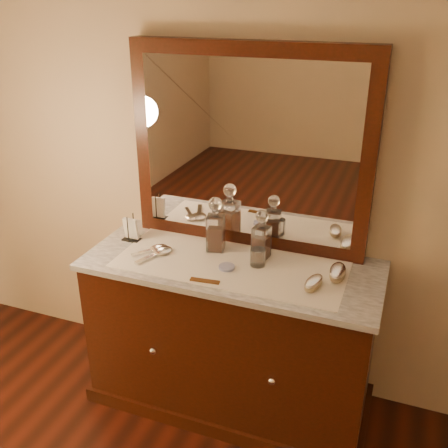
{
  "coord_description": "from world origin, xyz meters",
  "views": [
    {
      "loc": [
        0.73,
        -0.09,
        2.05
      ],
      "look_at": [
        0.0,
        1.85,
        1.1
      ],
      "focal_mm": 41.01,
      "sensor_mm": 36.0,
      "label": 1
    }
  ],
  "objects_px": {
    "dresser_cabinet": "(231,337)",
    "decanter_right": "(261,240)",
    "pin_dish": "(227,267)",
    "brush_far": "(338,272)",
    "mirror_frame": "(249,149)",
    "hand_mirror_inner": "(159,252)",
    "hand_mirror_outer": "(156,249)",
    "brush_near": "(314,283)",
    "comb": "(205,281)",
    "napkin_rack": "(131,230)",
    "decanter_left": "(216,230)"
  },
  "relations": [
    {
      "from": "comb",
      "to": "hand_mirror_inner",
      "type": "distance_m",
      "value": 0.36
    },
    {
      "from": "dresser_cabinet",
      "to": "brush_far",
      "type": "bearing_deg",
      "value": 4.95
    },
    {
      "from": "mirror_frame",
      "to": "comb",
      "type": "bearing_deg",
      "value": -96.27
    },
    {
      "from": "brush_near",
      "to": "dresser_cabinet",
      "type": "bearing_deg",
      "value": 168.69
    },
    {
      "from": "dresser_cabinet",
      "to": "comb",
      "type": "bearing_deg",
      "value": -103.33
    },
    {
      "from": "dresser_cabinet",
      "to": "mirror_frame",
      "type": "bearing_deg",
      "value": 90.0
    },
    {
      "from": "dresser_cabinet",
      "to": "pin_dish",
      "type": "relative_size",
      "value": 18.49
    },
    {
      "from": "mirror_frame",
      "to": "brush_near",
      "type": "xyz_separation_m",
      "value": [
        0.42,
        -0.33,
        -0.48
      ]
    },
    {
      "from": "comb",
      "to": "hand_mirror_outer",
      "type": "bearing_deg",
      "value": 145.08
    },
    {
      "from": "dresser_cabinet",
      "to": "napkin_rack",
      "type": "relative_size",
      "value": 9.82
    },
    {
      "from": "dresser_cabinet",
      "to": "hand_mirror_inner",
      "type": "bearing_deg",
      "value": -173.11
    },
    {
      "from": "mirror_frame",
      "to": "pin_dish",
      "type": "bearing_deg",
      "value": -89.95
    },
    {
      "from": "decanter_right",
      "to": "brush_far",
      "type": "distance_m",
      "value": 0.39
    },
    {
      "from": "napkin_rack",
      "to": "dresser_cabinet",
      "type": "bearing_deg",
      "value": -5.03
    },
    {
      "from": "decanter_right",
      "to": "hand_mirror_inner",
      "type": "distance_m",
      "value": 0.51
    },
    {
      "from": "pin_dish",
      "to": "decanter_left",
      "type": "bearing_deg",
      "value": 126.03
    },
    {
      "from": "decanter_left",
      "to": "hand_mirror_outer",
      "type": "distance_m",
      "value": 0.32
    },
    {
      "from": "hand_mirror_inner",
      "to": "brush_near",
      "type": "bearing_deg",
      "value": -2.87
    },
    {
      "from": "napkin_rack",
      "to": "decanter_left",
      "type": "relative_size",
      "value": 0.5
    },
    {
      "from": "decanter_right",
      "to": "hand_mirror_inner",
      "type": "xyz_separation_m",
      "value": [
        -0.48,
        -0.14,
        -0.09
      ]
    },
    {
      "from": "dresser_cabinet",
      "to": "comb",
      "type": "height_order",
      "value": "comb"
    },
    {
      "from": "comb",
      "to": "decanter_right",
      "type": "xyz_separation_m",
      "value": [
        0.17,
        0.31,
        0.09
      ]
    },
    {
      "from": "comb",
      "to": "hand_mirror_inner",
      "type": "xyz_separation_m",
      "value": [
        -0.32,
        0.17,
        0.01
      ]
    },
    {
      "from": "pin_dish",
      "to": "brush_near",
      "type": "bearing_deg",
      "value": -2.68
    },
    {
      "from": "decanter_left",
      "to": "brush_far",
      "type": "height_order",
      "value": "decanter_left"
    },
    {
      "from": "mirror_frame",
      "to": "napkin_rack",
      "type": "bearing_deg",
      "value": -161.42
    },
    {
      "from": "comb",
      "to": "napkin_rack",
      "type": "height_order",
      "value": "napkin_rack"
    },
    {
      "from": "mirror_frame",
      "to": "decanter_right",
      "type": "distance_m",
      "value": 0.44
    },
    {
      "from": "decanter_right",
      "to": "decanter_left",
      "type": "bearing_deg",
      "value": 179.54
    },
    {
      "from": "hand_mirror_inner",
      "to": "dresser_cabinet",
      "type": "bearing_deg",
      "value": 6.89
    },
    {
      "from": "hand_mirror_inner",
      "to": "hand_mirror_outer",
      "type": "bearing_deg",
      "value": 141.24
    },
    {
      "from": "dresser_cabinet",
      "to": "comb",
      "type": "relative_size",
      "value": 10.25
    },
    {
      "from": "decanter_left",
      "to": "hand_mirror_outer",
      "type": "xyz_separation_m",
      "value": [
        -0.28,
        -0.12,
        -0.1
      ]
    },
    {
      "from": "dresser_cabinet",
      "to": "decanter_right",
      "type": "bearing_deg",
      "value": 40.53
    },
    {
      "from": "comb",
      "to": "brush_far",
      "type": "distance_m",
      "value": 0.61
    },
    {
      "from": "pin_dish",
      "to": "hand_mirror_outer",
      "type": "relative_size",
      "value": 0.41
    },
    {
      "from": "decanter_left",
      "to": "decanter_right",
      "type": "distance_m",
      "value": 0.24
    },
    {
      "from": "napkin_rack",
      "to": "hand_mirror_outer",
      "type": "relative_size",
      "value": 0.77
    },
    {
      "from": "dresser_cabinet",
      "to": "comb",
      "type": "xyz_separation_m",
      "value": [
        -0.05,
        -0.21,
        0.45
      ]
    },
    {
      "from": "pin_dish",
      "to": "napkin_rack",
      "type": "xyz_separation_m",
      "value": [
        -0.58,
        0.11,
        0.05
      ]
    },
    {
      "from": "pin_dish",
      "to": "brush_far",
      "type": "bearing_deg",
      "value": 12.09
    },
    {
      "from": "comb",
      "to": "decanter_left",
      "type": "xyz_separation_m",
      "value": [
        -0.07,
        0.31,
        0.1
      ]
    },
    {
      "from": "hand_mirror_inner",
      "to": "decanter_right",
      "type": "bearing_deg",
      "value": 16.69
    },
    {
      "from": "pin_dish",
      "to": "brush_near",
      "type": "distance_m",
      "value": 0.42
    },
    {
      "from": "brush_near",
      "to": "comb",
      "type": "bearing_deg",
      "value": -164.63
    },
    {
      "from": "mirror_frame",
      "to": "comb",
      "type": "relative_size",
      "value": 8.78
    },
    {
      "from": "comb",
      "to": "decanter_left",
      "type": "height_order",
      "value": "decanter_left"
    },
    {
      "from": "mirror_frame",
      "to": "pin_dish",
      "type": "height_order",
      "value": "mirror_frame"
    },
    {
      "from": "pin_dish",
      "to": "napkin_rack",
      "type": "relative_size",
      "value": 0.53
    },
    {
      "from": "decanter_right",
      "to": "mirror_frame",
      "type": "bearing_deg",
      "value": 129.22
    }
  ]
}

